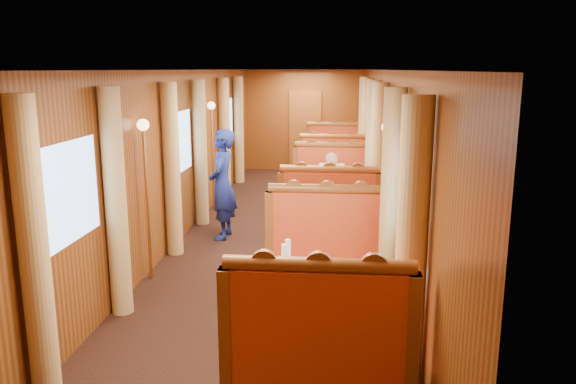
# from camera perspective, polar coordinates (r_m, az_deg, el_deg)

# --- Properties ---
(floor) EXTENTS (3.00, 12.00, 0.01)m
(floor) POSITION_cam_1_polar(r_m,az_deg,el_deg) (8.49, -0.82, -4.83)
(floor) COLOR black
(floor) RESTS_ON ground
(ceiling) EXTENTS (3.00, 12.00, 0.01)m
(ceiling) POSITION_cam_1_polar(r_m,az_deg,el_deg) (8.11, -0.88, 12.31)
(ceiling) COLOR silver
(ceiling) RESTS_ON wall_left
(wall_far) EXTENTS (3.00, 0.01, 2.50)m
(wall_far) POSITION_cam_1_polar(r_m,az_deg,el_deg) (14.14, 1.76, 7.27)
(wall_far) COLOR brown
(wall_far) RESTS_ON floor
(wall_near) EXTENTS (3.00, 0.01, 2.50)m
(wall_near) POSITION_cam_1_polar(r_m,az_deg,el_deg) (2.57, -16.00, -17.59)
(wall_near) COLOR brown
(wall_near) RESTS_ON floor
(wall_left) EXTENTS (0.01, 12.00, 2.50)m
(wall_left) POSITION_cam_1_polar(r_m,az_deg,el_deg) (8.49, -10.98, 3.62)
(wall_left) COLOR brown
(wall_left) RESTS_ON floor
(wall_right) EXTENTS (0.01, 12.00, 2.50)m
(wall_right) POSITION_cam_1_polar(r_m,az_deg,el_deg) (8.18, 9.67, 3.34)
(wall_right) COLOR brown
(wall_right) RESTS_ON floor
(doorway_far) EXTENTS (0.80, 0.04, 2.00)m
(doorway_far) POSITION_cam_1_polar(r_m,az_deg,el_deg) (14.14, 1.75, 6.25)
(doorway_far) COLOR brown
(doorway_far) RESTS_ON floor
(table_near) EXTENTS (1.05, 0.72, 0.75)m
(table_near) POSITION_cam_1_polar(r_m,az_deg,el_deg) (5.04, 3.53, -12.74)
(table_near) COLOR white
(table_near) RESTS_ON floor
(banquette_near_fwd) EXTENTS (1.30, 0.55, 1.34)m
(banquette_near_fwd) POSITION_cam_1_polar(r_m,az_deg,el_deg) (4.12, 3.06, -18.11)
(banquette_near_fwd) COLOR #B01E13
(banquette_near_fwd) RESTS_ON floor
(banquette_near_aft) EXTENTS (1.30, 0.55, 1.34)m
(banquette_near_aft) POSITION_cam_1_polar(r_m,az_deg,el_deg) (5.95, 3.85, -8.17)
(banquette_near_aft) COLOR #B01E13
(banquette_near_aft) RESTS_ON floor
(table_mid) EXTENTS (1.05, 0.72, 0.75)m
(table_mid) POSITION_cam_1_polar(r_m,az_deg,el_deg) (8.34, 4.30, -2.49)
(table_mid) COLOR white
(table_mid) RESTS_ON floor
(banquette_mid_fwd) EXTENTS (1.30, 0.55, 1.34)m
(banquette_mid_fwd) POSITION_cam_1_polar(r_m,az_deg,el_deg) (7.35, 4.16, -4.15)
(banquette_mid_fwd) COLOR #B01E13
(banquette_mid_fwd) RESTS_ON floor
(banquette_mid_aft) EXTENTS (1.30, 0.55, 1.34)m
(banquette_mid_aft) POSITION_cam_1_polar(r_m,az_deg,el_deg) (9.31, 4.43, -0.60)
(banquette_mid_aft) COLOR #B01E13
(banquette_mid_aft) RESTS_ON floor
(table_far) EXTENTS (1.05, 0.72, 0.75)m
(table_far) POSITION_cam_1_polar(r_m,az_deg,el_deg) (11.76, 4.63, 1.88)
(table_far) COLOR white
(table_far) RESTS_ON floor
(banquette_far_fwd) EXTENTS (1.30, 0.55, 1.34)m
(banquette_far_fwd) POSITION_cam_1_polar(r_m,az_deg,el_deg) (10.75, 4.56, 1.15)
(banquette_far_fwd) COLOR #B01E13
(banquette_far_fwd) RESTS_ON floor
(banquette_far_aft) EXTENTS (1.30, 0.55, 1.34)m
(banquette_far_aft) POSITION_cam_1_polar(r_m,az_deg,el_deg) (12.75, 4.69, 2.92)
(banquette_far_aft) COLOR #B01E13
(banquette_far_aft) RESTS_ON floor
(tea_tray) EXTENTS (0.41, 0.36, 0.01)m
(tea_tray) POSITION_cam_1_polar(r_m,az_deg,el_deg) (4.84, 2.25, -8.86)
(tea_tray) COLOR silver
(tea_tray) RESTS_ON table_near
(teapot_left) EXTENTS (0.17, 0.13, 0.14)m
(teapot_left) POSITION_cam_1_polar(r_m,az_deg,el_deg) (4.79, 1.50, -8.31)
(teapot_left) COLOR silver
(teapot_left) RESTS_ON tea_tray
(teapot_right) EXTENTS (0.16, 0.14, 0.12)m
(teapot_right) POSITION_cam_1_polar(r_m,az_deg,el_deg) (4.79, 3.63, -8.49)
(teapot_right) COLOR silver
(teapot_right) RESTS_ON tea_tray
(teapot_back) EXTENTS (0.15, 0.12, 0.12)m
(teapot_back) POSITION_cam_1_polar(r_m,az_deg,el_deg) (4.96, 2.06, -7.72)
(teapot_back) COLOR silver
(teapot_back) RESTS_ON tea_tray
(fruit_plate) EXTENTS (0.22, 0.22, 0.05)m
(fruit_plate) POSITION_cam_1_polar(r_m,az_deg,el_deg) (4.77, 6.74, -9.15)
(fruit_plate) COLOR white
(fruit_plate) RESTS_ON table_near
(cup_inboard) EXTENTS (0.08, 0.08, 0.26)m
(cup_inboard) POSITION_cam_1_polar(r_m,az_deg,el_deg) (4.97, -0.38, -7.09)
(cup_inboard) COLOR white
(cup_inboard) RESTS_ON table_near
(cup_outboard) EXTENTS (0.08, 0.08, 0.26)m
(cup_outboard) POSITION_cam_1_polar(r_m,az_deg,el_deg) (5.10, -0.01, -6.56)
(cup_outboard) COLOR white
(cup_outboard) RESTS_ON table_near
(rose_vase_mid) EXTENTS (0.06, 0.06, 0.36)m
(rose_vase_mid) POSITION_cam_1_polar(r_m,az_deg,el_deg) (8.23, 4.12, 1.26)
(rose_vase_mid) COLOR silver
(rose_vase_mid) RESTS_ON table_mid
(rose_vase_far) EXTENTS (0.06, 0.06, 0.36)m
(rose_vase_far) POSITION_cam_1_polar(r_m,az_deg,el_deg) (11.66, 4.49, 4.54)
(rose_vase_far) COLOR silver
(rose_vase_far) RESTS_ON table_far
(window_left_near) EXTENTS (0.01, 1.20, 0.90)m
(window_left_near) POSITION_cam_1_polar(r_m,az_deg,el_deg) (5.24, -21.53, -0.18)
(window_left_near) COLOR #80ADE4
(window_left_near) RESTS_ON wall_left
(curtain_left_near_a) EXTENTS (0.22, 0.22, 2.35)m
(curtain_left_near_a) POSITION_cam_1_polar(r_m,az_deg,el_deg) (4.60, -24.41, -5.67)
(curtain_left_near_a) COLOR tan
(curtain_left_near_a) RESTS_ON floor
(curtain_left_near_b) EXTENTS (0.22, 0.22, 2.35)m
(curtain_left_near_b) POSITION_cam_1_polar(r_m,az_deg,el_deg) (5.95, -17.08, -1.16)
(curtain_left_near_b) COLOR tan
(curtain_left_near_b) RESTS_ON floor
(window_right_near) EXTENTS (0.01, 1.20, 0.90)m
(window_right_near) POSITION_cam_1_polar(r_m,az_deg,el_deg) (4.72, 12.66, -0.91)
(window_right_near) COLOR #80ADE4
(window_right_near) RESTS_ON wall_right
(curtain_right_near_a) EXTENTS (0.22, 0.22, 2.35)m
(curtain_right_near_a) POSITION_cam_1_polar(r_m,az_deg,el_deg) (4.04, 12.36, -7.23)
(curtain_right_near_a) COLOR tan
(curtain_right_near_a) RESTS_ON floor
(curtain_right_near_b) EXTENTS (0.22, 0.22, 2.35)m
(curtain_right_near_b) POSITION_cam_1_polar(r_m,az_deg,el_deg) (5.53, 10.45, -1.81)
(curtain_right_near_b) COLOR tan
(curtain_right_near_b) RESTS_ON floor
(window_left_mid) EXTENTS (0.01, 1.20, 0.90)m
(window_left_mid) POSITION_cam_1_polar(r_m,az_deg,el_deg) (8.46, -10.94, 4.96)
(window_left_mid) COLOR #80ADE4
(window_left_mid) RESTS_ON wall_left
(curtain_left_mid_a) EXTENTS (0.22, 0.22, 2.35)m
(curtain_left_mid_a) POSITION_cam_1_polar(r_m,az_deg,el_deg) (7.74, -11.70, 2.18)
(curtain_left_mid_a) COLOR tan
(curtain_left_mid_a) RESTS_ON floor
(curtain_left_mid_b) EXTENTS (0.22, 0.22, 2.35)m
(curtain_left_mid_b) POSITION_cam_1_polar(r_m,az_deg,el_deg) (9.22, -8.91, 3.90)
(curtain_left_mid_b) COLOR tan
(curtain_left_mid_b) RESTS_ON floor
(window_right_mid) EXTENTS (0.01, 1.20, 0.90)m
(window_right_mid) POSITION_cam_1_polar(r_m,az_deg,el_deg) (8.15, 9.61, 4.73)
(window_right_mid) COLOR #80ADE4
(window_right_mid) RESTS_ON wall_right
(curtain_right_mid_a) EXTENTS (0.22, 0.22, 2.35)m
(curtain_right_mid_a) POSITION_cam_1_polar(r_m,az_deg,el_deg) (7.42, 9.16, 1.85)
(curtain_right_mid_a) COLOR tan
(curtain_right_mid_a) RESTS_ON floor
(curtain_right_mid_b) EXTENTS (0.22, 0.22, 2.35)m
(curtain_right_mid_b) POSITION_cam_1_polar(r_m,az_deg,el_deg) (8.96, 8.52, 3.67)
(curtain_right_mid_b) COLOR tan
(curtain_right_mid_b) RESTS_ON floor
(window_left_far) EXTENTS (0.01, 1.20, 0.90)m
(window_left_far) POSITION_cam_1_polar(r_m,az_deg,el_deg) (11.84, -6.24, 7.18)
(window_left_far) COLOR #80ADE4
(window_left_far) RESTS_ON wall_left
(curtain_left_far_a) EXTENTS (0.22, 0.22, 2.35)m
(curtain_left_far_a) POSITION_cam_1_polar(r_m,az_deg,el_deg) (11.09, -6.47, 5.39)
(curtain_left_far_a) COLOR tan
(curtain_left_far_a) RESTS_ON floor
(curtain_left_far_b) EXTENTS (0.22, 0.22, 2.35)m
(curtain_left_far_b) POSITION_cam_1_polar(r_m,az_deg,el_deg) (12.61, -5.04, 6.26)
(curtain_left_far_b) COLOR tan
(curtain_left_far_b) RESTS_ON floor
(window_right_far) EXTENTS (0.01, 1.20, 0.90)m
(window_right_far) POSITION_cam_1_polar(r_m,az_deg,el_deg) (11.62, 8.37, 7.02)
(window_right_far) COLOR #80ADE4
(window_right_far) RESTS_ON wall_right
(curtain_right_far_a) EXTENTS (0.22, 0.22, 2.35)m
(curtain_right_far_a) POSITION_cam_1_polar(r_m,az_deg,el_deg) (10.87, 7.98, 5.21)
(curtain_right_far_a) COLOR tan
(curtain_right_far_a) RESTS_ON floor
(curtain_right_far_b) EXTENTS (0.22, 0.22, 2.35)m
(curtain_right_far_b) POSITION_cam_1_polar(r_m,az_deg,el_deg) (12.42, 7.66, 6.10)
(curtain_right_far_b) COLOR tan
(curtain_right_far_b) RESTS_ON floor
(sconce_left_fore) EXTENTS (0.14, 0.14, 1.95)m
(sconce_left_fore) POSITION_cam_1_polar(r_m,az_deg,el_deg) (6.80, -14.29, 2.46)
(sconce_left_fore) COLOR #BF8C3F
(sconce_left_fore) RESTS_ON floor
(sconce_right_fore) EXTENTS (0.14, 0.14, 1.95)m
(sconce_right_fore) POSITION_cam_1_polar(r_m,az_deg,el_deg) (6.43, 9.95, 2.11)
(sconce_right_fore) COLOR #BF8C3F
(sconce_right_fore) RESTS_ON floor
(sconce_left_aft) EXTENTS (0.14, 0.14, 1.95)m
(sconce_left_aft) POSITION_cam_1_polar(r_m,az_deg,el_deg) (10.13, -7.72, 5.89)
(sconce_left_aft) COLOR #BF8C3F
(sconce_left_aft) RESTS_ON floor
(sconce_right_aft) EXTENTS (0.14, 0.14, 1.95)m
(sconce_right_aft) POSITION_cam_1_polar(r_m,az_deg,el_deg) (9.89, 8.38, 5.71)
(sconce_right_aft) COLOR #BF8C3F
(sconce_right_aft) RESTS_ON floor
(steward) EXTENTS (0.40, 0.60, 1.65)m
(steward) POSITION_cam_1_polar(r_m,az_deg,el_deg) (8.42, -6.68, 0.76)
(steward) COLOR navy
(steward) RESTS_ON floor
(passenger) EXTENTS (0.40, 0.44, 0.76)m
(passenger) POSITION_cam_1_polar(r_m,az_deg,el_deg) (9.01, 4.43, 1.03)
(passenger) COLOR beige
(passenger) RESTS_ON banquette_mid_aft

